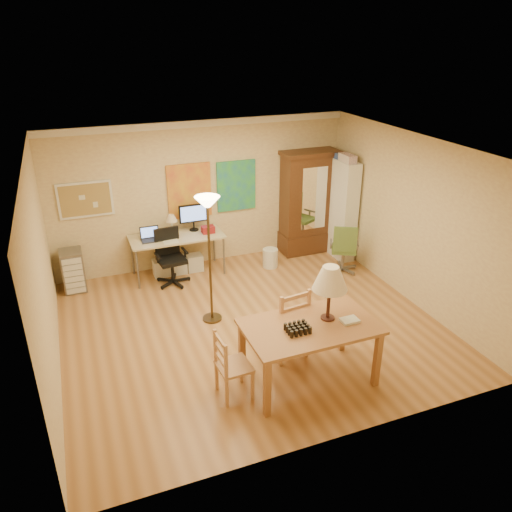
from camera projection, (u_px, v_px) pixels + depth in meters
name	position (u px, v px, depth m)	size (l,w,h in m)	color
floor	(251.00, 325.00, 7.63)	(5.50, 5.50, 0.00)	#9A6436
crown_molding	(200.00, 123.00, 8.61)	(5.50, 0.08, 0.12)	white
corkboard	(85.00, 200.00, 8.42)	(0.90, 0.04, 0.62)	#A0834B
art_panel_left	(189.00, 191.00, 9.03)	(0.80, 0.04, 1.00)	yellow
art_panel_right	(236.00, 186.00, 9.33)	(0.75, 0.04, 0.95)	teal
dining_table	(317.00, 312.00, 6.11)	(1.65, 1.00, 1.54)	brown
ladder_chair_back	(288.00, 324.00, 6.75)	(0.54, 0.52, 1.05)	#A67A4B
ladder_chair_left	(232.00, 367.00, 6.02)	(0.41, 0.43, 0.88)	#A67A4B
torchiere_lamp	(208.00, 223.00, 7.12)	(0.36, 0.36, 2.00)	#43331A
computer_desk	(179.00, 250.00, 9.07)	(1.66, 0.73, 1.25)	tan
office_chair_black	(172.00, 269.00, 8.80)	(0.61, 0.61, 0.99)	black
office_chair_green	(343.00, 259.00, 9.21)	(0.58, 0.59, 0.95)	slate
drawer_cart	(73.00, 271.00, 8.52)	(0.36, 0.43, 0.72)	slate
armoire	(308.00, 209.00, 9.83)	(1.11, 0.53, 2.04)	#3B1910
bookshelf	(341.00, 210.00, 9.59)	(0.29, 0.77, 1.92)	white
wastebin	(270.00, 258.00, 9.43)	(0.29, 0.29, 0.36)	silver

